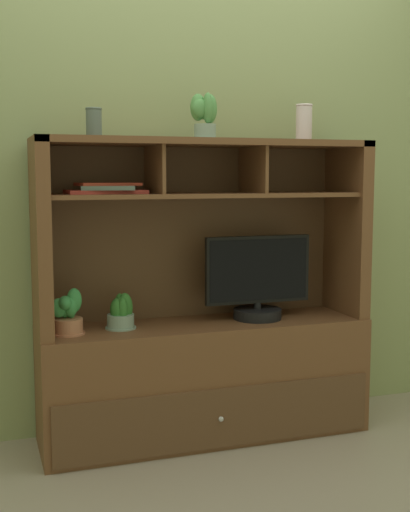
# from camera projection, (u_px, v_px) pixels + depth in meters

# --- Properties ---
(floor_plane) EXTENTS (6.00, 6.00, 0.02)m
(floor_plane) POSITION_uv_depth(u_px,v_px,m) (205.00, 436.00, 3.28)
(floor_plane) COLOR #A19486
(floor_plane) RESTS_ON ground
(back_wall) EXTENTS (6.00, 0.02, 2.80)m
(back_wall) POSITION_uv_depth(u_px,v_px,m) (190.00, 146.00, 3.34)
(back_wall) COLOR #8E9D67
(back_wall) RESTS_ON ground
(media_console) EXTENTS (1.57, 0.45, 1.42)m
(media_console) POSITION_uv_depth(u_px,v_px,m) (204.00, 345.00, 3.23)
(media_console) COLOR brown
(media_console) RESTS_ON ground
(tv_monitor) EXTENTS (0.53, 0.23, 0.41)m
(tv_monitor) POSITION_uv_depth(u_px,v_px,m) (258.00, 284.00, 3.27)
(tv_monitor) COLOR black
(tv_monitor) RESTS_ON media_console
(potted_orchid) EXTENTS (0.14, 0.14, 0.16)m
(potted_orchid) POSITION_uv_depth(u_px,v_px,m) (121.00, 314.00, 3.08)
(potted_orchid) COLOR #85A092
(potted_orchid) RESTS_ON media_console
(potted_fern) EXTENTS (0.15, 0.15, 0.21)m
(potted_fern) POSITION_uv_depth(u_px,v_px,m) (68.00, 315.00, 2.96)
(potted_fern) COLOR #B97454
(potted_fern) RESTS_ON media_console
(magazine_stack_left) EXTENTS (0.35, 0.27, 0.05)m
(magazine_stack_left) POSITION_uv_depth(u_px,v_px,m) (106.00, 189.00, 2.99)
(magazine_stack_left) COLOR #AD362F
(magazine_stack_left) RESTS_ON media_console
(potted_succulent) EXTENTS (0.12, 0.12, 0.21)m
(potted_succulent) POSITION_uv_depth(u_px,v_px,m) (204.00, 115.00, 3.10)
(potted_succulent) COLOR #84A08F
(potted_succulent) RESTS_ON media_console
(ceramic_vase) EXTENTS (0.07, 0.07, 0.13)m
(ceramic_vase) POSITION_uv_depth(u_px,v_px,m) (94.00, 123.00, 2.96)
(ceramic_vase) COLOR #53625A
(ceramic_vase) RESTS_ON media_console
(accent_vase) EXTENTS (0.08, 0.08, 0.18)m
(accent_vase) POSITION_uv_depth(u_px,v_px,m) (304.00, 123.00, 3.27)
(accent_vase) COLOR silver
(accent_vase) RESTS_ON media_console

